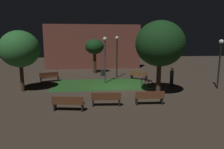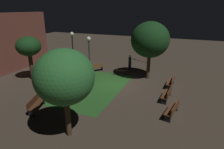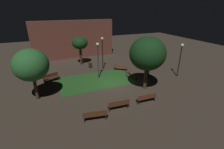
# 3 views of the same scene
# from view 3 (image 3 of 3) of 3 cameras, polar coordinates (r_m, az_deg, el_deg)

# --- Properties ---
(ground_plane) EXTENTS (60.00, 60.00, 0.00)m
(ground_plane) POSITION_cam_3_polar(r_m,az_deg,el_deg) (17.61, 0.04, -3.26)
(ground_plane) COLOR #3D3328
(grass_lawn) EXTENTS (8.31, 4.80, 0.01)m
(grass_lawn) POSITION_cam_3_polar(r_m,az_deg,el_deg) (18.45, -5.79, -2.09)
(grass_lawn) COLOR #23511E
(grass_lawn) RESTS_ON ground
(bench_near_trees) EXTENTS (1.83, 0.61, 0.88)m
(bench_near_trees) POSITION_cam_3_polar(r_m,az_deg,el_deg) (13.20, 2.42, -10.60)
(bench_near_trees) COLOR #512D19
(bench_near_trees) RESTS_ON ground
(bench_lawn_edge) EXTENTS (1.82, 0.56, 0.88)m
(bench_lawn_edge) POSITION_cam_3_polar(r_m,az_deg,el_deg) (14.39, 12.31, -8.09)
(bench_lawn_edge) COLOR brown
(bench_lawn_edge) RESTS_ON ground
(bench_corner) EXTENTS (1.86, 1.05, 0.88)m
(bench_corner) POSITION_cam_3_polar(r_m,az_deg,el_deg) (19.25, -21.12, -0.94)
(bench_corner) COLOR #422314
(bench_corner) RESTS_ON ground
(bench_front_left) EXTENTS (1.86, 0.78, 0.88)m
(bench_front_left) POSITION_cam_3_polar(r_m,az_deg,el_deg) (12.11, -6.15, -14.20)
(bench_front_left) COLOR #512D19
(bench_front_left) RESTS_ON ground
(bench_path_side) EXTENTS (1.72, 1.47, 0.88)m
(bench_path_side) POSITION_cam_3_polar(r_m,az_deg,el_deg) (21.13, 3.09, 2.72)
(bench_path_side) COLOR brown
(bench_path_side) RESTS_ON ground
(tree_tall_center) EXTENTS (2.20, 2.20, 4.07)m
(tree_tall_center) POSITION_cam_3_polar(r_m,az_deg,el_deg) (23.23, -11.48, 10.90)
(tree_tall_center) COLOR #38281C
(tree_tall_center) RESTS_ON ground
(tree_lawn_side) EXTENTS (2.95, 2.95, 4.69)m
(tree_lawn_side) POSITION_cam_3_polar(r_m,az_deg,el_deg) (15.04, -27.13, 2.99)
(tree_lawn_side) COLOR #423021
(tree_lawn_side) RESTS_ON ground
(tree_back_right) EXTENTS (3.49, 3.49, 5.35)m
(tree_back_right) POSITION_cam_3_polar(r_m,az_deg,el_deg) (15.62, 12.66, 7.27)
(tree_back_right) COLOR #423021
(tree_back_right) RESTS_ON ground
(lamp_post_near_wall) EXTENTS (0.36, 0.36, 4.02)m
(lamp_post_near_wall) POSITION_cam_3_polar(r_m,az_deg,el_deg) (20.18, 23.48, 6.70)
(lamp_post_near_wall) COLOR black
(lamp_post_near_wall) RESTS_ON ground
(lamp_post_plaza_west) EXTENTS (0.36, 0.36, 4.24)m
(lamp_post_plaza_west) POSITION_cam_3_polar(r_m,az_deg,el_deg) (18.04, -5.08, 7.19)
(lamp_post_plaza_west) COLOR #333338
(lamp_post_plaza_west) RESTS_ON ground
(lamp_post_path_center) EXTENTS (0.36, 0.36, 4.34)m
(lamp_post_path_center) POSITION_cam_3_polar(r_m,az_deg,el_deg) (20.81, -3.47, 9.55)
(lamp_post_path_center) COLOR black
(lamp_post_path_center) RESTS_ON ground
(trash_bin) EXTENTS (0.45, 0.45, 0.73)m
(trash_bin) POSITION_cam_3_polar(r_m,az_deg,el_deg) (22.25, -7.85, 3.26)
(trash_bin) COLOR black
(trash_bin) RESTS_ON ground
(bicycle) EXTENTS (0.60, 1.63, 0.93)m
(bicycle) POSITION_cam_3_polar(r_m,az_deg,el_deg) (18.78, 6.95, -0.54)
(bicycle) COLOR black
(bicycle) RESTS_ON ground
(pedestrian) EXTENTS (0.32, 0.32, 1.61)m
(pedestrian) POSITION_cam_3_polar(r_m,az_deg,el_deg) (19.52, 12.84, 1.57)
(pedestrian) COLOR black
(pedestrian) RESTS_ON ground
(building_wall_backdrop) EXTENTS (12.94, 0.80, 5.99)m
(building_wall_backdrop) POSITION_cam_3_polar(r_m,az_deg,el_deg) (26.94, -13.41, 12.11)
(building_wall_backdrop) COLOR brown
(building_wall_backdrop) RESTS_ON ground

